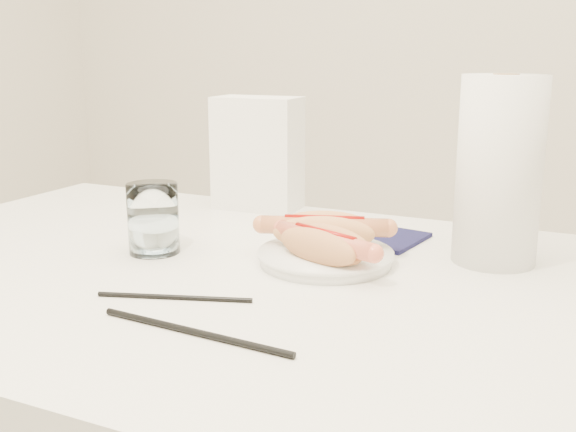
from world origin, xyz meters
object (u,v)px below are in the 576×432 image
at_px(plate, 326,259).
at_px(paper_towel_roll, 499,171).
at_px(hotdog_left, 324,231).
at_px(water_glass, 153,218).
at_px(napkin_box, 258,153).
at_px(hotdog_right, 325,245).
at_px(table, 220,307).

relative_size(plate, paper_towel_roll, 0.71).
relative_size(hotdog_left, paper_towel_roll, 0.69).
distance_m(water_glass, napkin_box, 0.33).
bearing_deg(paper_towel_roll, hotdog_right, -144.27).
bearing_deg(water_glass, napkin_box, 89.12).
relative_size(water_glass, napkin_box, 0.50).
bearing_deg(table, napkin_box, 109.00).
bearing_deg(hotdog_right, table, -141.09).
relative_size(table, plate, 6.40).
height_order(hotdog_left, napkin_box, napkin_box).
height_order(table, napkin_box, napkin_box).
distance_m(hotdog_right, water_glass, 0.27).
xyz_separation_m(plate, water_glass, (-0.26, -0.06, 0.05)).
relative_size(table, water_glass, 11.34).
xyz_separation_m(table, napkin_box, (-0.12, 0.35, 0.17)).
bearing_deg(hotdog_left, table, -155.89).
height_order(plate, hotdog_right, hotdog_right).
xyz_separation_m(table, hotdog_right, (0.14, 0.05, 0.10)).
height_order(plate, hotdog_left, hotdog_left).
xyz_separation_m(plate, hotdog_left, (-0.01, 0.03, 0.03)).
distance_m(plate, water_glass, 0.27).
height_order(table, water_glass, water_glass).
distance_m(hotdog_right, paper_towel_roll, 0.27).
distance_m(table, paper_towel_roll, 0.44).
xyz_separation_m(water_glass, napkin_box, (0.01, 0.33, 0.05)).
relative_size(table, hotdog_left, 6.50).
xyz_separation_m(hotdog_left, water_glass, (-0.24, -0.09, 0.01)).
height_order(hotdog_left, hotdog_right, hotdog_left).
bearing_deg(napkin_box, water_glass, -93.40).
xyz_separation_m(hotdog_left, paper_towel_roll, (0.23, 0.08, 0.09)).
xyz_separation_m(plate, hotdog_right, (0.01, -0.03, 0.03)).
distance_m(plate, paper_towel_roll, 0.27).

